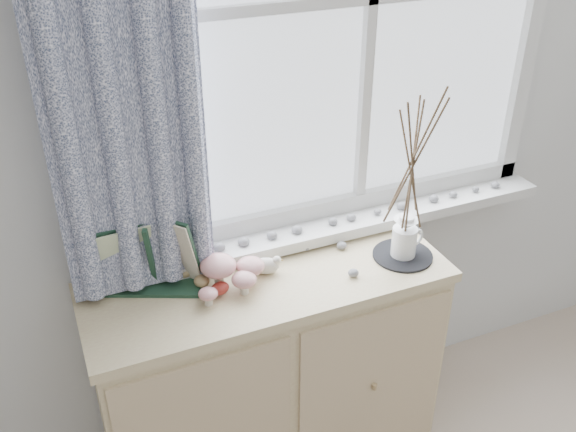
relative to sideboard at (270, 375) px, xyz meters
The scene contains 8 objects.
sideboard is the anchor object (origin of this frame).
botanical_book 0.66m from the sideboard, 169.40° to the left, with size 0.37×0.13×0.25m, color #1B3A28, non-canonical shape.
toadstool_cluster 0.50m from the sideboard, behind, with size 0.24×0.17×0.11m.
wooden_eggs 0.50m from the sideboard, 167.94° to the left, with size 0.13×0.17×0.06m.
songbird_figurine 0.46m from the sideboard, 81.09° to the left, with size 0.12×0.05×0.06m, color white, non-canonical shape.
crocheted_doily 0.64m from the sideboard, ahead, with size 0.20×0.20×0.01m, color black.
twig_pitcher 0.92m from the sideboard, ahead, with size 0.27×0.27×0.64m.
sideboard_pebbles 0.53m from the sideboard, ahead, with size 0.34×0.23×0.03m.
Camera 1 is at (-0.75, 0.18, 2.08)m, focal length 40.00 mm.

